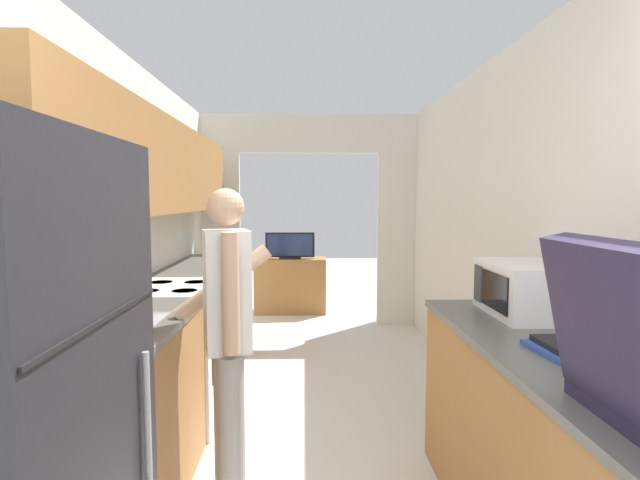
{
  "coord_description": "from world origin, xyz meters",
  "views": [
    {
      "loc": [
        -0.05,
        -0.52,
        1.52
      ],
      "look_at": [
        0.05,
        2.89,
        1.23
      ],
      "focal_mm": 28.0,
      "sensor_mm": 36.0,
      "label": 1
    }
  ],
  "objects_px": {
    "range_oven": "(174,352)",
    "book_stack": "(565,349)",
    "person": "(228,340)",
    "tv_cabinet": "(290,285)",
    "microwave": "(525,289)",
    "television": "(290,246)"
  },
  "relations": [
    {
      "from": "range_oven",
      "to": "book_stack",
      "type": "relative_size",
      "value": 3.41
    },
    {
      "from": "person",
      "to": "tv_cabinet",
      "type": "distance_m",
      "value": 4.24
    },
    {
      "from": "microwave",
      "to": "television",
      "type": "bearing_deg",
      "value": 107.86
    },
    {
      "from": "book_stack",
      "to": "tv_cabinet",
      "type": "height_order",
      "value": "book_stack"
    },
    {
      "from": "television",
      "to": "person",
      "type": "bearing_deg",
      "value": -92.51
    },
    {
      "from": "range_oven",
      "to": "television",
      "type": "xyz_separation_m",
      "value": [
        0.71,
        3.17,
        0.43
      ]
    },
    {
      "from": "microwave",
      "to": "person",
      "type": "bearing_deg",
      "value": -176.66
    },
    {
      "from": "range_oven",
      "to": "television",
      "type": "bearing_deg",
      "value": 77.35
    },
    {
      "from": "book_stack",
      "to": "tv_cabinet",
      "type": "xyz_separation_m",
      "value": [
        -1.18,
        4.76,
        -0.58
      ]
    },
    {
      "from": "television",
      "to": "tv_cabinet",
      "type": "bearing_deg",
      "value": 90.0
    },
    {
      "from": "book_stack",
      "to": "television",
      "type": "xyz_separation_m",
      "value": [
        -1.18,
        4.72,
        -0.05
      ]
    },
    {
      "from": "range_oven",
      "to": "television",
      "type": "relative_size",
      "value": 1.65
    },
    {
      "from": "range_oven",
      "to": "book_stack",
      "type": "xyz_separation_m",
      "value": [
        1.89,
        -1.55,
        0.48
      ]
    },
    {
      "from": "person",
      "to": "television",
      "type": "height_order",
      "value": "person"
    },
    {
      "from": "book_stack",
      "to": "tv_cabinet",
      "type": "bearing_deg",
      "value": 103.96
    },
    {
      "from": "person",
      "to": "television",
      "type": "bearing_deg",
      "value": -18.33
    },
    {
      "from": "range_oven",
      "to": "microwave",
      "type": "xyz_separation_m",
      "value": [
        2.02,
        -0.91,
        0.59
      ]
    },
    {
      "from": "range_oven",
      "to": "tv_cabinet",
      "type": "height_order",
      "value": "range_oven"
    },
    {
      "from": "person",
      "to": "microwave",
      "type": "height_order",
      "value": "person"
    },
    {
      "from": "range_oven",
      "to": "television",
      "type": "height_order",
      "value": "television"
    },
    {
      "from": "book_stack",
      "to": "person",
      "type": "bearing_deg",
      "value": 157.85
    },
    {
      "from": "tv_cabinet",
      "to": "television",
      "type": "xyz_separation_m",
      "value": [
        -0.0,
        -0.04,
        0.53
      ]
    }
  ]
}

